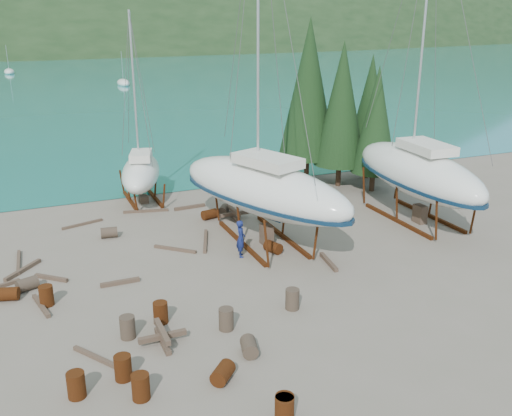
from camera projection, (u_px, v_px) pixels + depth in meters
name	position (u px, v px, depth m)	size (l,w,h in m)	color
ground	(235.00, 286.00, 25.56)	(600.00, 600.00, 0.00)	#6B6254
bay_water	(21.00, 38.00, 300.12)	(700.00, 700.00, 0.00)	#187A79
far_hill	(20.00, 38.00, 304.48)	(800.00, 360.00, 110.00)	#1C3219
far_house_right	(121.00, 41.00, 201.34)	(6.60, 5.60, 5.60)	beige
cypress_near_right	(342.00, 104.00, 38.79)	(3.60, 3.60, 10.00)	black
cypress_mid_right	(376.00, 120.00, 37.88)	(3.06, 3.06, 8.50)	black
cypress_back_left	(309.00, 89.00, 39.70)	(4.14, 4.14, 11.50)	black
cypress_far_right	(370.00, 108.00, 40.96)	(3.24, 3.24, 9.00)	black
moored_boat_mid	(123.00, 83.00, 98.87)	(2.00, 5.00, 6.05)	white
moored_boat_far	(9.00, 72.00, 118.35)	(2.00, 5.00, 6.05)	white
large_sailboat_near	(262.00, 188.00, 29.76)	(7.31, 12.28, 18.61)	white
large_sailboat_far	(418.00, 171.00, 32.96)	(4.13, 11.68, 18.15)	white
small_sailboat_shore	(141.00, 172.00, 36.71)	(4.38, 7.77, 11.86)	white
worker	(241.00, 239.00, 28.45)	(0.70, 0.46, 1.91)	#121B50
drum_0	(123.00, 368.00, 18.91)	(0.58, 0.58, 0.88)	#55260E
drum_1	(249.00, 347.00, 20.37)	(0.58, 0.58, 0.88)	#2D2823
drum_2	(8.00, 294.00, 24.23)	(0.58, 0.58, 0.88)	#55260E
drum_3	(285.00, 408.00, 16.96)	(0.58, 0.58, 0.88)	#55260E
drum_4	(209.00, 214.00, 33.92)	(0.58, 0.58, 0.88)	#55260E
drum_5	(226.00, 319.00, 21.93)	(0.58, 0.58, 0.88)	#2D2823
drum_6	(273.00, 247.00, 29.11)	(0.58, 0.58, 0.88)	#55260E
drum_7	(284.00, 410.00, 16.87)	(0.58, 0.58, 0.88)	#55260E
drum_8	(46.00, 296.00, 23.76)	(0.58, 0.58, 0.88)	#55260E
drum_9	(109.00, 232.00, 31.09)	(0.58, 0.58, 0.88)	#2D2823
drum_10	(141.00, 387.00, 17.94)	(0.58, 0.58, 0.88)	#55260E
drum_11	(224.00, 210.00, 34.66)	(0.58, 0.58, 0.88)	#2D2823
drum_12	(223.00, 373.00, 18.88)	(0.58, 0.58, 0.88)	#55260E
drum_13	(76.00, 385.00, 18.02)	(0.58, 0.58, 0.88)	#55260E
drum_14	(161.00, 313.00, 22.41)	(0.58, 0.58, 0.88)	#55260E
drum_15	(27.00, 284.00, 25.13)	(0.58, 0.58, 0.88)	#2D2823
drum_16	(128.00, 327.00, 21.36)	(0.58, 0.58, 0.88)	#2D2823
drum_17	(292.00, 299.00, 23.48)	(0.58, 0.58, 0.88)	#2D2823
timber_0	(83.00, 224.00, 32.96)	(0.14, 2.44, 0.14)	brown
timber_1	(329.00, 262.00, 27.86)	(0.19, 2.07, 0.19)	brown
timber_2	(23.00, 270.00, 26.98)	(0.19, 2.39, 0.19)	brown
timber_3	(105.00, 361.00, 19.88)	(0.15, 3.18, 0.15)	brown
timber_4	(51.00, 278.00, 26.18)	(0.17, 1.74, 0.17)	brown
timber_6	(190.00, 207.00, 35.82)	(0.19, 2.02, 0.19)	brown
timber_8	(120.00, 282.00, 25.73)	(0.19, 1.76, 0.19)	brown
timber_9	(146.00, 211.00, 35.16)	(0.15, 2.75, 0.15)	brown
timber_10	(205.00, 241.00, 30.48)	(0.16, 3.06, 0.16)	brown
timber_11	(175.00, 249.00, 29.42)	(0.15, 2.39, 0.15)	brown
timber_12	(41.00, 306.00, 23.67)	(0.17, 2.16, 0.17)	brown
timber_15	(19.00, 262.00, 27.88)	(0.15, 2.92, 0.15)	brown
timber_pile_fore	(162.00, 336.00, 21.02)	(1.80, 1.80, 0.60)	brown
timber_pile_aft	(234.00, 214.00, 33.97)	(1.80, 1.80, 0.60)	brown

